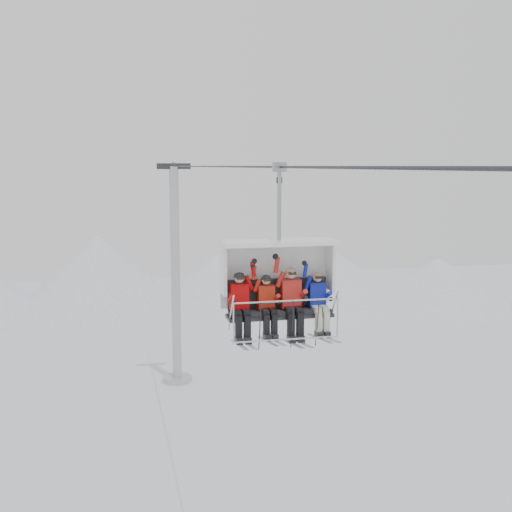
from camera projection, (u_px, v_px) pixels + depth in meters
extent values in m
cone|color=white|center=(98.00, 272.00, 59.63)|extent=(16.00, 16.00, 7.00)
cone|color=white|center=(217.00, 280.00, 61.24)|extent=(14.00, 14.00, 5.00)
cone|color=white|center=(323.00, 274.00, 61.45)|extent=(18.00, 18.00, 6.00)
cone|color=white|center=(438.00, 281.00, 62.06)|extent=(16.00, 16.00, 4.50)
cone|color=white|center=(270.00, 275.00, 65.50)|extent=(12.00, 12.00, 4.50)
cylinder|color=#B0B2B8|center=(176.00, 276.00, 39.06)|extent=(0.56, 0.56, 13.30)
cylinder|color=#B0B2B8|center=(177.00, 379.00, 39.97)|extent=(1.80, 1.80, 0.30)
cube|color=#2C2C31|center=(174.00, 166.00, 38.13)|extent=(2.00, 0.35, 0.35)
cylinder|color=#2C2C31|center=(256.00, 167.00, 16.90)|extent=(0.06, 50.00, 0.06)
cube|color=black|center=(280.00, 312.00, 14.96)|extent=(2.38, 0.55, 0.10)
cube|color=black|center=(277.00, 293.00, 15.16)|extent=(2.38, 0.10, 0.69)
cube|color=#2C2C31|center=(280.00, 315.00, 14.97)|extent=(2.49, 0.60, 0.08)
cube|color=white|center=(275.00, 273.00, 15.31)|extent=(2.65, 0.10, 1.58)
cube|color=white|center=(279.00, 242.00, 14.81)|extent=(2.65, 0.90, 0.10)
cylinder|color=silver|center=(286.00, 301.00, 14.38)|extent=(2.43, 0.04, 0.04)
cylinder|color=silver|center=(287.00, 339.00, 14.43)|extent=(2.43, 0.04, 0.04)
cylinder|color=#92959B|center=(279.00, 205.00, 14.71)|extent=(0.10, 0.10, 1.73)
cube|color=#92959B|center=(279.00, 167.00, 14.59)|extent=(0.30, 0.18, 0.22)
cube|color=#C60709|center=(239.00, 297.00, 14.73)|extent=(0.42, 0.28, 0.62)
sphere|color=tan|center=(239.00, 278.00, 14.63)|extent=(0.23, 0.23, 0.23)
cube|color=black|center=(239.00, 327.00, 14.37)|extent=(0.14, 0.15, 0.50)
cube|color=black|center=(247.00, 326.00, 14.41)|extent=(0.14, 0.15, 0.50)
cube|color=#AAACB3|center=(240.00, 345.00, 14.33)|extent=(0.10, 1.69, 0.26)
cube|color=#AAACB3|center=(248.00, 344.00, 14.37)|extent=(0.10, 1.69, 0.26)
cube|color=red|center=(266.00, 297.00, 14.88)|extent=(0.38, 0.26, 0.57)
sphere|color=tan|center=(266.00, 280.00, 14.78)|extent=(0.21, 0.21, 0.21)
cube|color=black|center=(266.00, 324.00, 14.51)|extent=(0.13, 0.15, 0.46)
cube|color=black|center=(274.00, 324.00, 14.55)|extent=(0.13, 0.15, 0.46)
cube|color=#AAACB3|center=(267.00, 341.00, 14.46)|extent=(0.09, 1.69, 0.26)
cube|color=#AAACB3|center=(275.00, 341.00, 14.50)|extent=(0.09, 1.69, 0.26)
cube|color=red|center=(290.00, 293.00, 15.00)|extent=(0.45, 0.30, 0.67)
sphere|color=tan|center=(291.00, 274.00, 14.90)|extent=(0.25, 0.25, 0.25)
cube|color=black|center=(291.00, 325.00, 14.64)|extent=(0.15, 0.15, 0.54)
cube|color=black|center=(300.00, 324.00, 14.69)|extent=(0.15, 0.15, 0.54)
cube|color=#AAACB3|center=(292.00, 343.00, 14.60)|extent=(0.10, 1.69, 0.26)
cube|color=#AAACB3|center=(301.00, 343.00, 14.65)|extent=(0.10, 1.69, 0.26)
cube|color=#1321A0|center=(317.00, 294.00, 15.15)|extent=(0.39, 0.26, 0.58)
sphere|color=tan|center=(317.00, 277.00, 15.05)|extent=(0.21, 0.21, 0.21)
cube|color=beige|center=(318.00, 321.00, 14.78)|extent=(0.13, 0.15, 0.47)
cube|color=beige|center=(326.00, 321.00, 14.82)|extent=(0.13, 0.15, 0.47)
cube|color=#AAACB3|center=(320.00, 338.00, 14.74)|extent=(0.09, 1.69, 0.26)
cube|color=#AAACB3|center=(327.00, 338.00, 14.78)|extent=(0.09, 1.69, 0.26)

